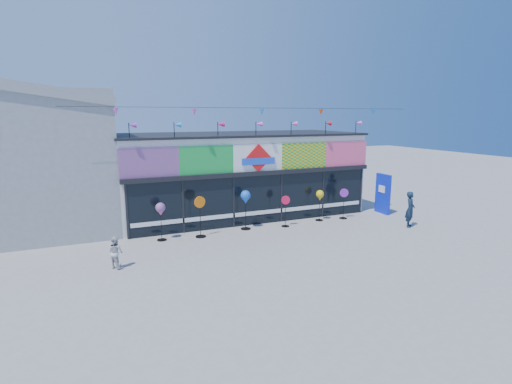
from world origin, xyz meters
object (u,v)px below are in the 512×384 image
spinner_1 (200,216)px  spinner_5 (344,203)px  spinner_3 (286,210)px  adult_man (410,209)px  spinner_4 (320,196)px  spinner_0 (161,210)px  spinner_2 (246,198)px  child (116,252)px  blue_sign (383,194)px

spinner_1 → spinner_5: bearing=1.2°
spinner_3 → adult_man: size_ratio=0.88×
spinner_4 → spinner_5: spinner_5 is taller
spinner_0 → spinner_3: bearing=-1.7°
spinner_2 → spinner_4: spinner_2 is taller
spinner_5 → adult_man: adult_man is taller
spinner_3 → child: size_ratio=1.31×
spinner_5 → child: (-10.75, -2.39, -0.24)m
blue_sign → adult_man: bearing=-101.8°
spinner_4 → child: (-9.47, -2.54, -0.64)m
blue_sign → spinner_5: 2.52m
spinner_0 → spinner_5: bearing=-0.2°
spinner_0 → spinner_5: (8.82, -0.03, -0.46)m
spinner_0 → spinner_1: bearing=-6.6°
adult_man → child: 12.64m
spinner_5 → child: 11.01m
child → spinner_3: bearing=-111.1°
spinner_1 → spinner_3: bearing=0.2°
spinner_3 → spinner_4: (1.99, 0.29, 0.43)m
spinner_4 → blue_sign: bearing=-0.1°
spinner_0 → spinner_2: 3.74m
spinner_0 → spinner_2: bearing=2.4°
spinner_1 → spinner_3: spinner_1 is taller
spinner_2 → spinner_5: 5.12m
spinner_2 → child: 6.28m
spinner_2 → spinner_3: (1.82, -0.32, -0.65)m
spinner_3 → spinner_1: bearing=-179.8°
blue_sign → spinner_3: bearing=-175.3°
spinner_1 → spinner_4: (5.97, 0.30, 0.28)m
spinner_1 → adult_man: spinner_1 is taller
child → blue_sign: bearing=-117.1°
spinner_1 → adult_man: bearing=-13.9°
blue_sign → spinner_0: 11.33m
spinner_5 → spinner_3: bearing=-177.6°
child → spinner_4: bearing=-112.8°
spinner_5 → spinner_4: bearing=173.2°
spinner_3 → spinner_5: bearing=2.4°
spinner_0 → child: bearing=-128.6°
spinner_4 → spinner_5: bearing=-6.8°
spinner_1 → spinner_4: spinner_1 is taller
spinner_0 → adult_man: (10.70, -2.44, -0.44)m
adult_man → spinner_2: bearing=118.7°
spinner_0 → blue_sign: bearing=0.6°
adult_man → spinner_4: bearing=100.1°
spinner_2 → spinner_4: size_ratio=1.18×
blue_sign → spinner_3: size_ratio=1.43×
spinner_1 → child: (-3.50, -2.24, -0.37)m
spinner_1 → spinner_2: bearing=8.9°
blue_sign → spinner_1: blue_sign is taller
adult_man → spinner_1: bearing=125.3°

